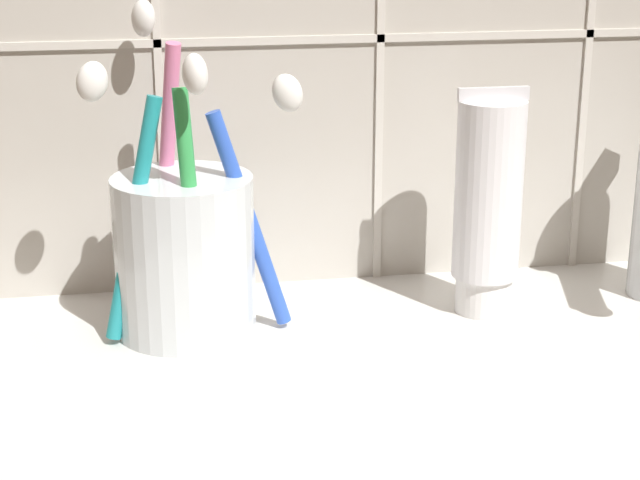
% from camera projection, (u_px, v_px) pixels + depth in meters
% --- Properties ---
extents(sink_counter, '(0.56, 0.29, 0.02)m').
position_uv_depth(sink_counter, '(405.00, 380.00, 0.60)').
color(sink_counter, silver).
rests_on(sink_counter, ground).
extents(toothbrush_cup, '(0.13, 0.11, 0.19)m').
position_uv_depth(toothbrush_cup, '(184.00, 247.00, 0.62)').
color(toothbrush_cup, silver).
rests_on(toothbrush_cup, sink_counter).
extents(toothpaste_tube, '(0.04, 0.04, 0.14)m').
position_uv_depth(toothpaste_tube, '(488.00, 204.00, 0.65)').
color(toothpaste_tube, white).
rests_on(toothpaste_tube, sink_counter).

